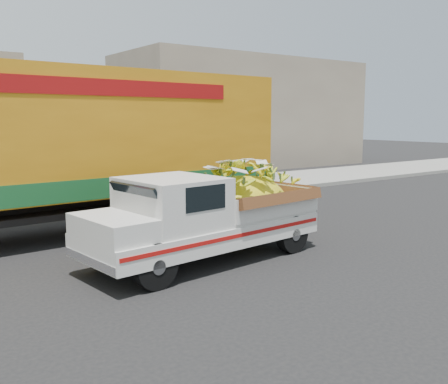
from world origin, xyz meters
TOP-DOWN VIEW (x-y plane):
  - ground at (0.00, 0.00)m, footprint 100.00×100.00m
  - curb at (0.00, 5.37)m, footprint 60.00×0.25m
  - sidewalk at (0.00, 7.47)m, footprint 60.00×4.00m
  - building_right at (14.00, 14.37)m, footprint 14.00×6.00m
  - pickup_truck at (1.60, -0.66)m, footprint 4.89×2.21m
  - semi_trailer at (-0.69, 2.92)m, footprint 12.03×3.07m

SIDE VIEW (x-z plane):
  - ground at x=0.00m, z-range 0.00..0.00m
  - sidewalk at x=0.00m, z-range 0.00..0.14m
  - curb at x=0.00m, z-range 0.00..0.15m
  - pickup_truck at x=1.60m, z-range 0.06..1.72m
  - semi_trailer at x=-0.69m, z-range 0.22..4.02m
  - building_right at x=14.00m, z-range 0.00..6.00m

